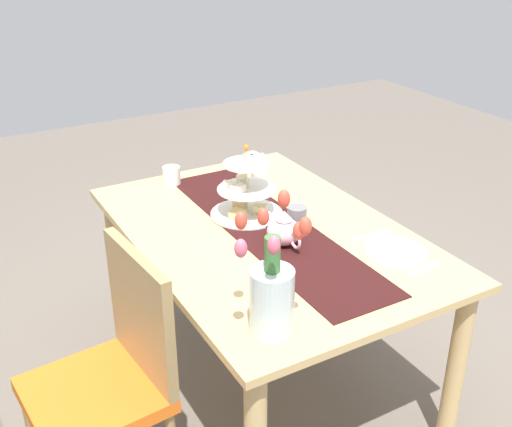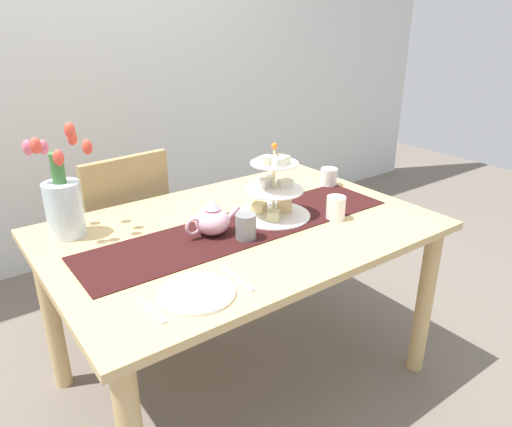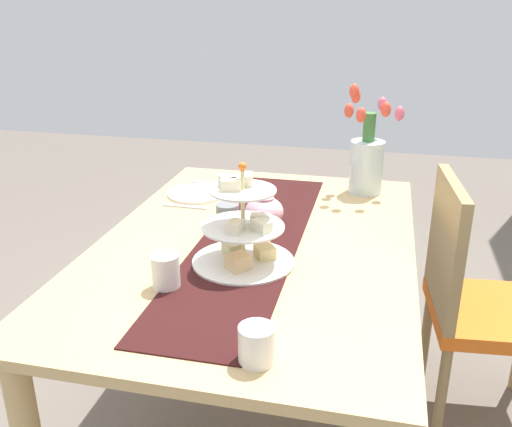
% 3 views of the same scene
% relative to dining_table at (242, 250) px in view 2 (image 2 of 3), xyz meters
% --- Properties ---
extents(ground_plane, '(8.00, 8.00, 0.00)m').
position_rel_dining_table_xyz_m(ground_plane, '(0.00, 0.00, -0.63)').
color(ground_plane, '#6B6056').
extents(room_wall_rear, '(6.00, 0.08, 2.60)m').
position_rel_dining_table_xyz_m(room_wall_rear, '(0.00, 1.59, 0.67)').
color(room_wall_rear, silver).
rests_on(room_wall_rear, ground_plane).
extents(dining_table, '(1.47, 0.99, 0.74)m').
position_rel_dining_table_xyz_m(dining_table, '(0.00, 0.00, 0.00)').
color(dining_table, tan).
rests_on(dining_table, ground_plane).
extents(chair_left, '(0.46, 0.46, 0.91)m').
position_rel_dining_table_xyz_m(chair_left, '(-0.23, 0.72, -0.13)').
color(chair_left, '#9C8254').
rests_on(chair_left, ground_plane).
extents(table_runner, '(1.29, 0.31, 0.00)m').
position_rel_dining_table_xyz_m(table_runner, '(0.00, -0.02, 0.11)').
color(table_runner, black).
rests_on(table_runner, dining_table).
extents(tiered_cake_stand, '(0.30, 0.30, 0.30)m').
position_rel_dining_table_xyz_m(tiered_cake_stand, '(0.16, 0.00, 0.20)').
color(tiered_cake_stand, beige).
rests_on(tiered_cake_stand, table_runner).
extents(teapot, '(0.24, 0.13, 0.14)m').
position_rel_dining_table_xyz_m(teapot, '(-0.13, 0.00, 0.16)').
color(teapot, '#E5A8BC').
rests_on(teapot, table_runner).
extents(tulip_vase, '(0.22, 0.22, 0.43)m').
position_rel_dining_table_xyz_m(tulip_vase, '(-0.57, 0.31, 0.24)').
color(tulip_vase, silver).
rests_on(tulip_vase, dining_table).
extents(cream_jug, '(0.08, 0.08, 0.08)m').
position_rel_dining_table_xyz_m(cream_jug, '(0.61, 0.14, 0.15)').
color(cream_jug, white).
rests_on(cream_jug, dining_table).
extents(dinner_plate_left, '(0.23, 0.23, 0.01)m').
position_rel_dining_table_xyz_m(dinner_plate_left, '(-0.39, -0.33, 0.11)').
color(dinner_plate_left, white).
rests_on(dinner_plate_left, dining_table).
extents(fork_left, '(0.02, 0.15, 0.01)m').
position_rel_dining_table_xyz_m(fork_left, '(-0.53, -0.33, 0.11)').
color(fork_left, silver).
rests_on(fork_left, dining_table).
extents(knife_left, '(0.02, 0.17, 0.01)m').
position_rel_dining_table_xyz_m(knife_left, '(-0.24, -0.33, 0.11)').
color(knife_left, silver).
rests_on(knife_left, dining_table).
extents(mug_grey, '(0.08, 0.08, 0.09)m').
position_rel_dining_table_xyz_m(mug_grey, '(-0.05, -0.11, 0.15)').
color(mug_grey, slate).
rests_on(mug_grey, table_runner).
extents(mug_white_text, '(0.08, 0.08, 0.09)m').
position_rel_dining_table_xyz_m(mug_white_text, '(0.35, -0.17, 0.15)').
color(mug_white_text, white).
rests_on(mug_white_text, dining_table).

